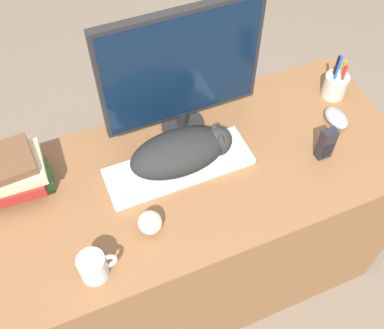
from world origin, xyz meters
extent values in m
cube|color=brown|center=(0.00, 0.31, 0.39)|extent=(1.40, 0.62, 0.77)
cube|color=silver|center=(-0.05, 0.34, 0.78)|extent=(0.47, 0.15, 0.02)
ellipsoid|color=black|center=(-0.05, 0.34, 0.85)|extent=(0.31, 0.16, 0.12)
sphere|color=#262626|center=(0.08, 0.34, 0.85)|extent=(0.09, 0.09, 0.09)
cone|color=#262626|center=(0.08, 0.32, 0.89)|extent=(0.03, 0.03, 0.04)
cone|color=#262626|center=(0.08, 0.36, 0.89)|extent=(0.03, 0.03, 0.04)
cylinder|color=black|center=(0.03, 0.51, 0.78)|extent=(0.15, 0.15, 0.02)
cylinder|color=black|center=(0.03, 0.51, 0.82)|extent=(0.04, 0.04, 0.07)
cube|color=black|center=(0.03, 0.51, 1.03)|extent=(0.51, 0.03, 0.39)
cube|color=black|center=(0.03, 0.50, 1.03)|extent=(0.49, 0.01, 0.37)
ellipsoid|color=gray|center=(0.52, 0.32, 0.79)|extent=(0.07, 0.10, 0.04)
cylinder|color=silver|center=(-0.40, 0.10, 0.81)|extent=(0.07, 0.07, 0.09)
torus|color=silver|center=(-0.36, 0.10, 0.81)|extent=(0.06, 0.01, 0.06)
cylinder|color=#B2A893|center=(0.59, 0.44, 0.81)|extent=(0.08, 0.08, 0.09)
cylinder|color=orange|center=(0.61, 0.44, 0.86)|extent=(0.01, 0.01, 0.11)
cylinder|color=black|center=(0.58, 0.46, 0.87)|extent=(0.01, 0.01, 0.13)
cylinder|color=#1E47B2|center=(0.57, 0.43, 0.88)|extent=(0.01, 0.01, 0.15)
cylinder|color=#B21E1E|center=(0.59, 0.42, 0.86)|extent=(0.01, 0.01, 0.11)
sphere|color=beige|center=(-0.21, 0.17, 0.81)|extent=(0.07, 0.07, 0.07)
cube|color=black|center=(0.40, 0.21, 0.83)|extent=(0.05, 0.03, 0.12)
cube|color=black|center=(0.40, 0.19, 0.81)|extent=(0.03, 0.00, 0.05)
cube|color=#2D6B38|center=(-0.53, 0.47, 0.79)|extent=(0.19, 0.11, 0.04)
cube|color=maroon|center=(-0.54, 0.46, 0.83)|extent=(0.18, 0.17, 0.04)
cube|color=#C6B284|center=(-0.54, 0.46, 0.87)|extent=(0.20, 0.16, 0.04)
cube|color=brown|center=(-0.54, 0.47, 0.90)|extent=(0.16, 0.16, 0.03)
camera|label=1|loc=(-0.35, -0.47, 1.92)|focal=42.00mm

